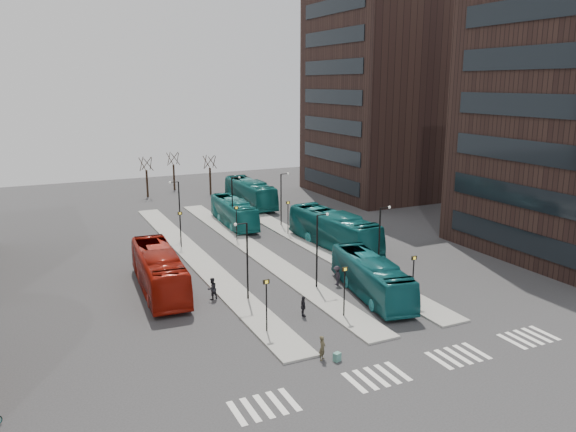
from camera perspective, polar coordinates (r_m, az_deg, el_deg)
name	(u,v)px	position (r m, az deg, el deg)	size (l,w,h in m)	color
ground	(437,408)	(31.56, 14.87, -18.36)	(160.00, 160.00, 0.00)	#2A2A2D
island_left	(196,258)	(54.51, -9.29, -4.21)	(2.50, 45.00, 0.15)	gray
island_mid	(255,250)	(56.35, -3.42, -3.47)	(2.50, 45.00, 0.15)	gray
island_right	(308,243)	(58.75, 2.02, -2.75)	(2.50, 45.00, 0.15)	gray
suitcase	(337,357)	(35.01, 5.00, -14.07)	(0.42, 0.34, 0.53)	#1D34A1
red_bus	(159,271)	(46.38, -12.97, -5.42)	(2.87, 12.27, 3.42)	maroon
teal_bus_a	(371,277)	(44.72, 8.47, -6.13)	(2.62, 11.18, 3.11)	#135A5F
teal_bus_b	(234,212)	(66.30, -5.52, 0.40)	(2.63, 11.23, 3.13)	#16716F
teal_bus_c	(334,229)	(57.36, 4.65, -1.37)	(3.07, 13.13, 3.66)	#135E60
teal_bus_d	(250,193)	(76.81, -3.88, 2.37)	(2.97, 12.71, 3.54)	#136260
traveller	(322,348)	(34.87, 3.51, -13.23)	(0.56, 0.37, 1.54)	#443E29
commuter_a	(212,289)	(44.12, -7.72, -7.32)	(0.85, 0.66, 1.75)	black
commuter_b	(303,307)	(40.69, 1.56, -9.18)	(0.90, 0.38, 1.54)	black
commuter_c	(337,275)	(46.93, 4.99, -6.04)	(1.06, 0.61, 1.64)	black
crosswalk_stripes	(415,367)	(35.20, 12.82, -14.70)	(22.35, 2.40, 0.01)	silver
tower_far	(391,93)	(86.11, 10.39, 12.24)	(20.12, 20.00, 30.00)	black
sign_poles	(280,246)	(49.36, -0.83, -3.07)	(12.45, 22.12, 3.65)	black
lamp_posts	(268,220)	(53.88, -2.04, -0.38)	(14.04, 20.24, 6.12)	black
bare_trees	(177,176)	(86.39, -11.20, 4.02)	(10.97, 8.14, 5.90)	black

